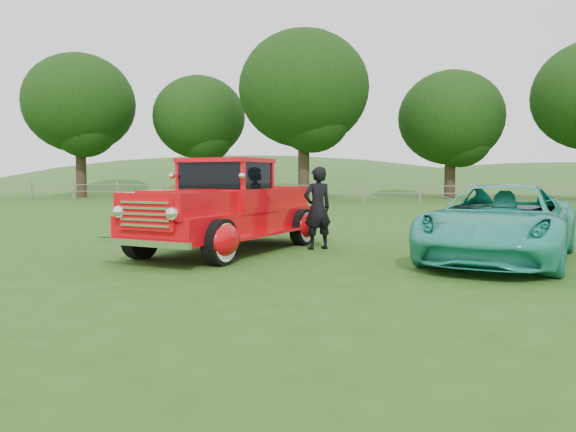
% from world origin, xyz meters
% --- Properties ---
extents(ground, '(140.00, 140.00, 0.00)m').
position_xyz_m(ground, '(0.00, 0.00, 0.00)').
color(ground, '#274E14').
rests_on(ground, ground).
extents(distant_hills, '(116.00, 60.00, 18.00)m').
position_xyz_m(distant_hills, '(-4.08, 59.46, -4.55)').
color(distant_hills, '#305820').
rests_on(distant_hills, ground).
extents(fence_line, '(48.00, 0.12, 1.20)m').
position_xyz_m(fence_line, '(0.00, 22.00, 0.60)').
color(fence_line, slate).
rests_on(fence_line, ground).
extents(tree_far_west, '(7.60, 7.60, 9.93)m').
position_xyz_m(tree_far_west, '(-20.00, 26.00, 6.49)').
color(tree_far_west, black).
rests_on(tree_far_west, ground).
extents(tree_mid_west, '(6.40, 6.40, 8.46)m').
position_xyz_m(tree_mid_west, '(-12.00, 28.00, 5.55)').
color(tree_mid_west, black).
rests_on(tree_mid_west, ground).
extents(tree_near_west, '(8.00, 8.00, 10.42)m').
position_xyz_m(tree_near_west, '(-4.00, 25.00, 6.80)').
color(tree_near_west, black).
rests_on(tree_near_west, ground).
extents(tree_near_east, '(6.80, 6.80, 8.33)m').
position_xyz_m(tree_near_east, '(5.00, 29.00, 5.25)').
color(tree_near_east, black).
rests_on(tree_near_east, ground).
extents(red_pickup, '(3.10, 5.26, 1.78)m').
position_xyz_m(red_pickup, '(-0.94, 0.97, 0.80)').
color(red_pickup, black).
rests_on(red_pickup, ground).
extents(teal_sedan, '(3.42, 5.11, 1.30)m').
position_xyz_m(teal_sedan, '(3.98, 0.83, 0.65)').
color(teal_sedan, teal).
rests_on(teal_sedan, ground).
extents(man, '(0.71, 0.67, 1.63)m').
position_xyz_m(man, '(0.69, 1.65, 0.82)').
color(man, black).
rests_on(man, ground).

